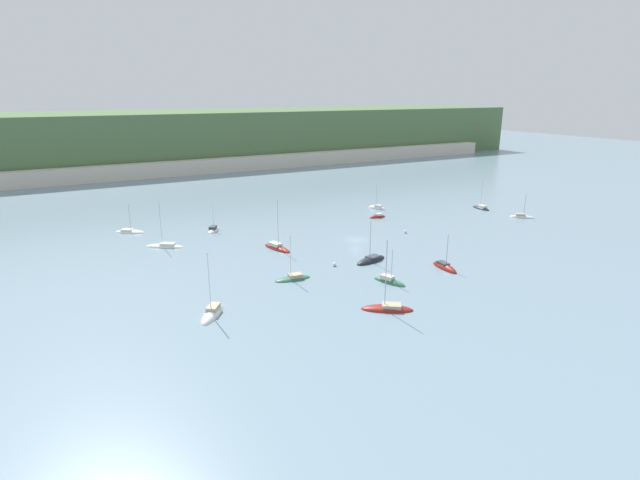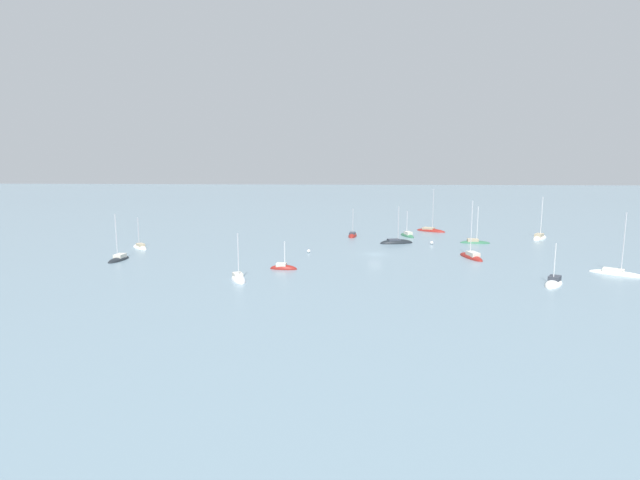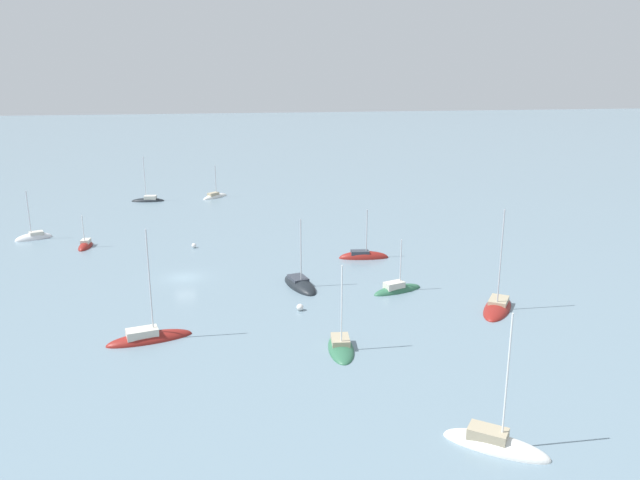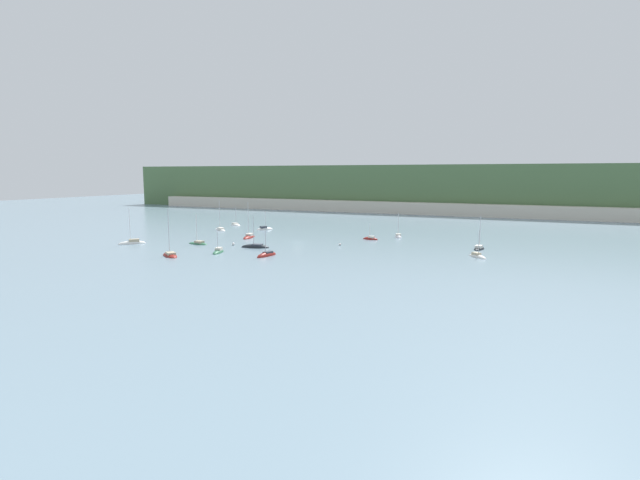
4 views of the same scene
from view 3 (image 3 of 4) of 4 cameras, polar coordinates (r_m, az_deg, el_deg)
name	(u,v)px [view 3 (image 3 of 4)]	position (r m, az deg, el deg)	size (l,w,h in m)	color
ground_plane	(184,278)	(80.99, -12.29, -3.38)	(600.00, 600.00, 0.00)	slate
sailboat_1	(497,308)	(71.84, 15.91, -6.00)	(8.29, 6.80, 12.13)	maroon
sailboat_2	(149,339)	(63.81, -15.37, -8.70)	(4.25, 8.58, 11.95)	maroon
sailboat_5	(363,258)	(87.37, 4.00, -1.61)	(2.74, 7.13, 7.90)	maroon
sailboat_6	(148,200)	(129.19, -15.43, 3.50)	(2.79, 6.61, 9.54)	black
sailboat_7	(215,197)	(129.94, -9.57, 3.90)	(5.64, 5.82, 7.37)	white
sailboat_8	(397,290)	(74.95, 7.06, -4.58)	(3.98, 6.82, 7.04)	#2D6647
sailboat_9	(34,238)	(106.52, -24.68, 0.13)	(4.11, 5.80, 8.58)	silver
sailboat_10	(300,285)	(76.21, -1.85, -4.17)	(8.19, 4.51, 9.42)	black
sailboat_11	(495,446)	(47.55, 15.69, -17.66)	(6.23, 7.31, 11.09)	white
sailboat_12	(341,348)	(59.83, 1.92, -9.82)	(6.95, 3.07, 9.02)	#2D6647
sailboat_13	(86,246)	(98.83, -20.64, -0.55)	(4.93, 2.05, 5.67)	maroon
mooring_buoy_0	(300,307)	(68.62, -1.85, -6.16)	(0.75, 0.75, 0.75)	white
mooring_buoy_1	(194,246)	(93.84, -11.45, -0.50)	(0.69, 0.69, 0.69)	white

